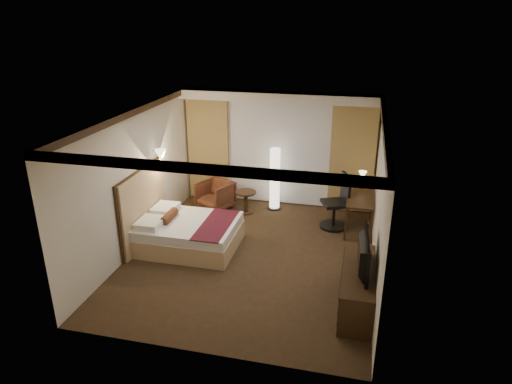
% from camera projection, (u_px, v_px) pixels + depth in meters
% --- Properties ---
extents(floor, '(4.50, 5.50, 0.01)m').
position_uv_depth(floor, '(251.00, 255.00, 8.70)').
color(floor, '#332313').
rests_on(floor, ground).
extents(ceiling, '(4.50, 5.50, 0.01)m').
position_uv_depth(ceiling, '(251.00, 115.00, 7.71)').
color(ceiling, white).
rests_on(ceiling, back_wall).
extents(back_wall, '(4.50, 0.02, 2.70)m').
position_uv_depth(back_wall, '(279.00, 148.00, 10.69)').
color(back_wall, beige).
rests_on(back_wall, floor).
extents(left_wall, '(0.02, 5.50, 2.70)m').
position_uv_depth(left_wall, '(137.00, 180.00, 8.69)').
color(left_wall, beige).
rests_on(left_wall, floor).
extents(right_wall, '(0.02, 5.50, 2.70)m').
position_uv_depth(right_wall, '(380.00, 201.00, 7.72)').
color(right_wall, beige).
rests_on(right_wall, floor).
extents(crown_molding, '(4.50, 5.50, 0.12)m').
position_uv_depth(crown_molding, '(251.00, 119.00, 7.73)').
color(crown_molding, black).
rests_on(crown_molding, ceiling).
extents(soffit, '(4.50, 0.50, 0.20)m').
position_uv_depth(soffit, '(278.00, 97.00, 10.01)').
color(soffit, white).
rests_on(soffit, ceiling).
extents(curtain_sheer, '(2.48, 0.04, 2.45)m').
position_uv_depth(curtain_sheer, '(279.00, 153.00, 10.66)').
color(curtain_sheer, silver).
rests_on(curtain_sheer, back_wall).
extents(curtain_left_drape, '(1.00, 0.14, 2.45)m').
position_uv_depth(curtain_left_drape, '(209.00, 149.00, 10.97)').
color(curtain_left_drape, tan).
rests_on(curtain_left_drape, back_wall).
extents(curtain_right_drape, '(1.00, 0.14, 2.45)m').
position_uv_depth(curtain_right_drape, '(352.00, 159.00, 10.24)').
color(curtain_right_drape, tan).
rests_on(curtain_right_drape, back_wall).
extents(wall_sconce, '(0.24, 0.24, 0.24)m').
position_uv_depth(wall_sconce, '(161.00, 155.00, 9.27)').
color(wall_sconce, white).
rests_on(wall_sconce, left_wall).
extents(bed, '(1.86, 1.45, 0.54)m').
position_uv_depth(bed, '(190.00, 234.00, 8.94)').
color(bed, white).
rests_on(bed, floor).
extents(headboard, '(0.12, 1.75, 1.50)m').
position_uv_depth(headboard, '(143.00, 207.00, 8.96)').
color(headboard, tan).
rests_on(headboard, floor).
extents(armchair, '(0.93, 0.90, 0.73)m').
position_uv_depth(armchair, '(215.00, 194.00, 10.67)').
color(armchair, '#471F15').
rests_on(armchair, floor).
extents(side_table, '(0.47, 0.47, 0.52)m').
position_uv_depth(side_table, '(246.00, 202.00, 10.48)').
color(side_table, black).
rests_on(side_table, floor).
extents(floor_lamp, '(0.31, 0.31, 1.48)m').
position_uv_depth(floor_lamp, '(275.00, 179.00, 10.51)').
color(floor_lamp, white).
rests_on(floor_lamp, floor).
extents(desk, '(0.55, 1.30, 0.75)m').
position_uv_depth(desk, '(359.00, 213.00, 9.64)').
color(desk, black).
rests_on(desk, floor).
extents(desk_lamp, '(0.18, 0.18, 0.34)m').
position_uv_depth(desk_lamp, '(362.00, 181.00, 9.90)').
color(desk_lamp, '#FFD899').
rests_on(desk_lamp, desk).
extents(office_chair, '(0.77, 0.77, 1.21)m').
position_uv_depth(office_chair, '(335.00, 201.00, 9.63)').
color(office_chair, black).
rests_on(office_chair, floor).
extents(dresser, '(0.50, 1.69, 0.66)m').
position_uv_depth(dresser, '(357.00, 287.00, 7.11)').
color(dresser, black).
rests_on(dresser, floor).
extents(television, '(0.68, 1.12, 0.14)m').
position_uv_depth(television, '(359.00, 251.00, 6.88)').
color(television, black).
rests_on(television, dresser).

